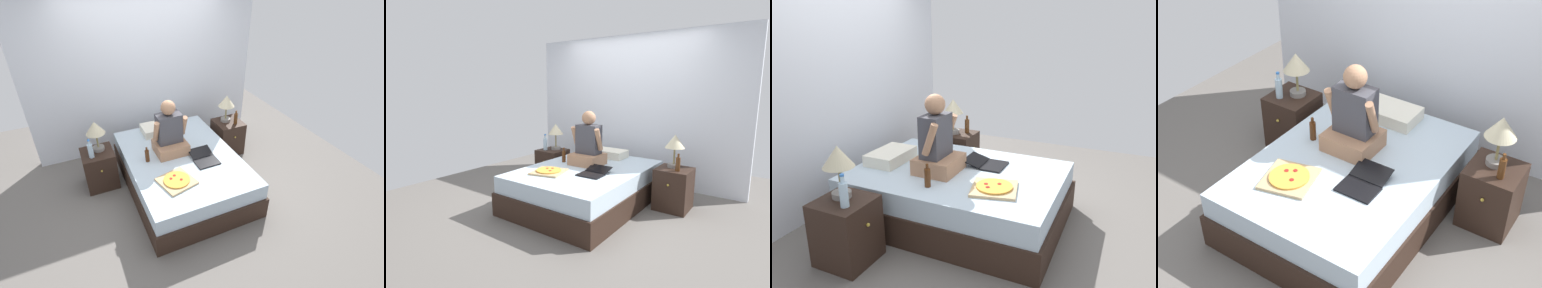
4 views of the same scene
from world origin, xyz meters
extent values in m
plane|color=#66605B|center=(0.00, 0.00, 0.00)|extent=(5.77, 5.77, 0.00)
cube|color=silver|center=(0.00, 1.41, 1.25)|extent=(3.77, 0.12, 2.50)
cube|color=black|center=(0.00, 0.00, 0.15)|extent=(1.51, 2.10, 0.30)
cube|color=silver|center=(0.00, 0.00, 0.41)|extent=(1.47, 2.04, 0.22)
cube|color=black|center=(-1.07, 0.53, 0.28)|extent=(0.44, 0.44, 0.57)
sphere|color=gold|center=(-1.07, 0.29, 0.40)|extent=(0.03, 0.03, 0.03)
cylinder|color=gray|center=(-1.03, 0.58, 0.59)|extent=(0.16, 0.16, 0.05)
cylinder|color=olive|center=(-1.03, 0.58, 0.73)|extent=(0.02, 0.02, 0.22)
cone|color=beige|center=(-1.03, 0.58, 0.93)|extent=(0.26, 0.26, 0.18)
cylinder|color=silver|center=(-1.15, 0.44, 0.67)|extent=(0.07, 0.07, 0.20)
cylinder|color=silver|center=(-1.15, 0.44, 0.80)|extent=(0.03, 0.03, 0.06)
cylinder|color=blue|center=(-1.15, 0.44, 0.83)|extent=(0.04, 0.04, 0.02)
cube|color=black|center=(1.07, 0.53, 0.28)|extent=(0.44, 0.44, 0.57)
sphere|color=gold|center=(1.07, 0.29, 0.40)|extent=(0.03, 0.03, 0.03)
cylinder|color=gray|center=(1.04, 0.58, 0.59)|extent=(0.16, 0.16, 0.05)
cylinder|color=olive|center=(1.04, 0.58, 0.73)|extent=(0.02, 0.02, 0.22)
cone|color=beige|center=(1.04, 0.58, 0.93)|extent=(0.26, 0.26, 0.18)
cylinder|color=#512D14|center=(1.14, 0.43, 0.66)|extent=(0.06, 0.06, 0.18)
cylinder|color=#512D14|center=(1.14, 0.43, 0.77)|extent=(0.03, 0.03, 0.05)
cube|color=silver|center=(-0.07, 0.77, 0.58)|extent=(0.52, 0.34, 0.12)
cube|color=#A37556|center=(-0.10, 0.17, 0.60)|extent=(0.44, 0.40, 0.16)
cube|color=#3F3F47|center=(-0.10, 0.20, 0.89)|extent=(0.34, 0.20, 0.42)
sphere|color=#A37556|center=(-0.10, 0.20, 1.20)|extent=(0.20, 0.20, 0.20)
cylinder|color=#A37556|center=(-0.30, 0.15, 0.92)|extent=(0.07, 0.18, 0.32)
cylinder|color=#A37556|center=(0.10, 0.15, 0.92)|extent=(0.07, 0.18, 0.32)
cube|color=black|center=(0.25, -0.29, 0.53)|extent=(0.32, 0.22, 0.02)
cube|color=black|center=(0.25, -0.08, 0.57)|extent=(0.32, 0.20, 0.06)
cube|color=tan|center=(-0.27, -0.49, 0.54)|extent=(0.48, 0.48, 0.02)
cylinder|color=gold|center=(-0.27, -0.49, 0.56)|extent=(0.33, 0.33, 0.02)
cylinder|color=maroon|center=(-0.33, -0.45, 0.57)|extent=(0.04, 0.04, 0.00)
cylinder|color=maroon|center=(-0.22, -0.52, 0.57)|extent=(0.04, 0.04, 0.00)
cylinder|color=maroon|center=(-0.27, -0.41, 0.57)|extent=(0.04, 0.04, 0.00)
cylinder|color=#4C2811|center=(-0.47, 0.08, 0.61)|extent=(0.06, 0.06, 0.17)
cylinder|color=#4C2811|center=(-0.47, 0.08, 0.72)|extent=(0.03, 0.03, 0.05)
camera|label=1|loc=(-1.30, -3.18, 2.94)|focal=28.00mm
camera|label=2|loc=(2.25, -3.38, 1.64)|focal=28.00mm
camera|label=3|loc=(-3.15, -1.54, 1.95)|focal=35.00mm
camera|label=4|loc=(2.00, -3.00, 3.21)|focal=50.00mm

